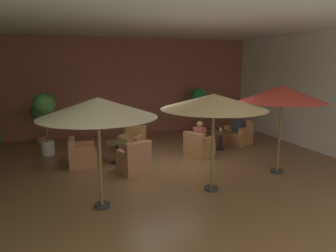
# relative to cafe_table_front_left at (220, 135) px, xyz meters

# --- Properties ---
(ground_plane) EXTENTS (10.51, 9.80, 0.02)m
(ground_plane) POSITION_rel_cafe_table_front_left_xyz_m (-2.19, -1.28, -0.53)
(ground_plane) COLOR brown
(wall_back_brick) EXTENTS (10.51, 0.08, 4.00)m
(wall_back_brick) POSITION_rel_cafe_table_front_left_xyz_m (-2.19, 3.58, 1.48)
(wall_back_brick) COLOR brown
(wall_back_brick) RESTS_ON ground_plane
(wall_right_plain) EXTENTS (0.08, 9.80, 4.00)m
(wall_right_plain) POSITION_rel_cafe_table_front_left_xyz_m (3.03, -1.28, 1.48)
(wall_right_plain) COLOR silver
(wall_right_plain) RESTS_ON ground_plane
(ceiling_slab) EXTENTS (10.51, 9.80, 0.06)m
(ceiling_slab) POSITION_rel_cafe_table_front_left_xyz_m (-2.19, -1.28, 3.51)
(ceiling_slab) COLOR silver
(ceiling_slab) RESTS_ON wall_back_brick
(cafe_table_front_left) EXTENTS (0.76, 0.76, 0.64)m
(cafe_table_front_left) POSITION_rel_cafe_table_front_left_xyz_m (0.00, 0.00, 0.00)
(cafe_table_front_left) COLOR black
(cafe_table_front_left) RESTS_ON ground_plane
(armchair_front_left_north) EXTENTS (1.04, 1.02, 0.92)m
(armchair_front_left_north) POSITION_rel_cafe_table_front_left_xyz_m (1.05, 0.45, -0.18)
(armchair_front_left_north) COLOR #B37544
(armchair_front_left_north) RESTS_ON ground_plane
(armchair_front_left_east) EXTENTS (0.99, 1.01, 0.81)m
(armchair_front_left_east) POSITION_rel_cafe_table_front_left_xyz_m (-1.03, -0.47, -0.21)
(armchair_front_left_east) COLOR #AE7549
(armchair_front_left_east) RESTS_ON ground_plane
(cafe_table_front_right) EXTENTS (0.68, 0.68, 0.64)m
(cafe_table_front_right) POSITION_rel_cafe_table_front_left_xyz_m (-3.64, -0.29, -0.05)
(cafe_table_front_right) COLOR black
(cafe_table_front_right) RESTS_ON ground_plane
(armchair_front_right_north) EXTENTS (0.81, 0.85, 0.82)m
(armchair_front_right_north) POSITION_rel_cafe_table_front_left_xyz_m (-4.68, -0.24, -0.21)
(armchair_front_right_north) COLOR #B36D48
(armchair_front_right_north) RESTS_ON ground_plane
(armchair_front_right_east) EXTENTS (0.92, 0.91, 0.90)m
(armchair_front_right_east) POSITION_rel_cafe_table_front_left_xyz_m (-3.35, -1.30, -0.19)
(armchair_front_right_east) COLOR #AB6C4D
(armchair_front_right_east) RESTS_ON ground_plane
(armchair_front_right_south) EXTENTS (1.03, 1.04, 0.91)m
(armchair_front_right_south) POSITION_rel_cafe_table_front_left_xyz_m (-2.99, 0.52, -0.19)
(armchair_front_right_south) COLOR #A77443
(armchair_front_right_south) RESTS_ON ground_plane
(patio_umbrella_tall_red) EXTENTS (2.34, 2.34, 2.30)m
(patio_umbrella_tall_red) POSITION_rel_cafe_table_front_left_xyz_m (-4.48, -3.20, 1.57)
(patio_umbrella_tall_red) COLOR #2D2D2D
(patio_umbrella_tall_red) RESTS_ON ground_plane
(patio_umbrella_center_beige) EXTENTS (2.41, 2.41, 2.28)m
(patio_umbrella_center_beige) POSITION_rel_cafe_table_front_left_xyz_m (-1.92, -3.13, 1.58)
(patio_umbrella_center_beige) COLOR #2D2D2D
(patio_umbrella_center_beige) RESTS_ON ground_plane
(patio_umbrella_near_wall) EXTENTS (2.22, 2.22, 2.39)m
(patio_umbrella_near_wall) POSITION_rel_cafe_table_front_left_xyz_m (0.35, -2.62, 1.64)
(patio_umbrella_near_wall) COLOR #2D2D2D
(patio_umbrella_near_wall) RESTS_ON ground_plane
(potted_tree_left_corner) EXTENTS (0.69, 0.69, 2.04)m
(potted_tree_left_corner) POSITION_rel_cafe_table_front_left_xyz_m (-5.66, 1.30, 0.88)
(potted_tree_left_corner) COLOR silver
(potted_tree_left_corner) RESTS_ON ground_plane
(potted_tree_mid_left) EXTENTS (0.72, 0.72, 1.96)m
(potted_tree_mid_left) POSITION_rel_cafe_table_front_left_xyz_m (0.29, 2.49, 0.85)
(potted_tree_mid_left) COLOR #382F30
(potted_tree_mid_left) RESTS_ON ground_plane
(potted_tree_mid_right) EXTENTS (0.60, 0.60, 1.53)m
(potted_tree_mid_right) POSITION_rel_cafe_table_front_left_xyz_m (-5.94, 2.85, 0.55)
(potted_tree_mid_right) COLOR #A65E44
(potted_tree_mid_right) RESTS_ON ground_plane
(patron_blue_shirt) EXTENTS (0.37, 0.41, 0.70)m
(patron_blue_shirt) POSITION_rel_cafe_table_front_left_xyz_m (-1.00, -0.45, 0.24)
(patron_blue_shirt) COLOR #AA5443
(patron_blue_shirt) RESTS_ON ground_plane
(patron_by_window) EXTENTS (0.37, 0.41, 0.66)m
(patron_by_window) POSITION_rel_cafe_table_front_left_xyz_m (1.00, 0.44, 0.22)
(patron_by_window) COLOR #2F323A
(patron_by_window) RESTS_ON ground_plane
(iced_drink_cup) EXTENTS (0.08, 0.08, 0.11)m
(iced_drink_cup) POSITION_rel_cafe_table_front_left_xyz_m (0.08, 0.11, 0.18)
(iced_drink_cup) COLOR silver
(iced_drink_cup) RESTS_ON cafe_table_front_left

